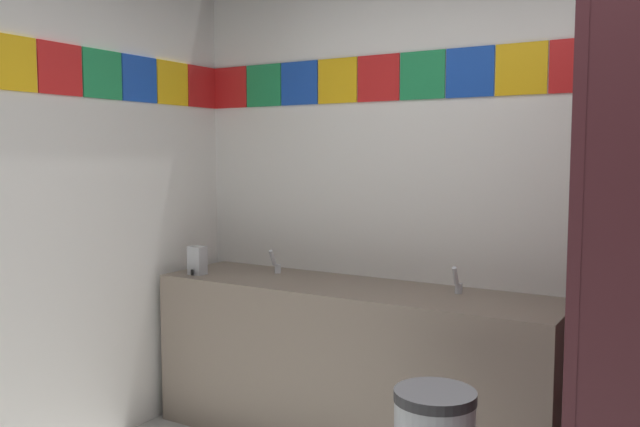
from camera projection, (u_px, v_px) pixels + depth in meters
name	position (u px, v px, depth m)	size (l,w,h in m)	color
wall_back	(521.00, 175.00, 3.23)	(3.76, 0.09, 2.80)	white
vanity_counter	(351.00, 363.00, 3.44)	(2.13, 0.56, 0.83)	gray
faucet_left	(276.00, 264.00, 3.75)	(0.04, 0.10, 0.14)	silver
faucet_right	(457.00, 283.00, 3.20)	(0.04, 0.10, 0.14)	silver
soap_dispenser	(197.00, 261.00, 3.72)	(0.09, 0.09, 0.16)	#B7BABF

